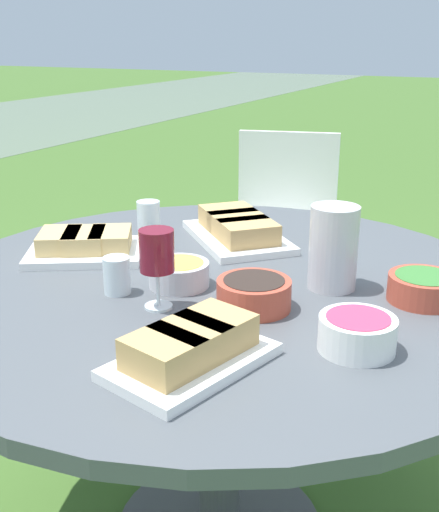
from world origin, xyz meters
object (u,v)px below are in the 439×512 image
object	(u,v)px
dining_table	(219,318)
water_pitcher	(333,247)
wine_glass	(157,253)
chair_near_left	(283,219)
handbag	(109,301)

from	to	relation	value
dining_table	water_pitcher	size ratio (longest dim) A/B	7.30
water_pitcher	wine_glass	bearing A→B (deg)	132.82
dining_table	chair_near_left	bearing A→B (deg)	13.68
wine_glass	handbag	xyz separation A→B (m)	(1.15, 0.98, -0.73)
dining_table	handbag	distance (m)	1.48
dining_table	handbag	bearing A→B (deg)	47.50
dining_table	handbag	world-z (taller)	dining_table
wine_glass	handbag	distance (m)	1.68
dining_table	handbag	size ratio (longest dim) A/B	3.84
water_pitcher	wine_glass	distance (m)	0.41
water_pitcher	handbag	distance (m)	1.70
water_pitcher	handbag	bearing A→B (deg)	55.78
dining_table	wine_glass	distance (m)	0.31
chair_near_left	water_pitcher	size ratio (longest dim) A/B	4.60
wine_glass	dining_table	bearing A→B (deg)	-12.43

